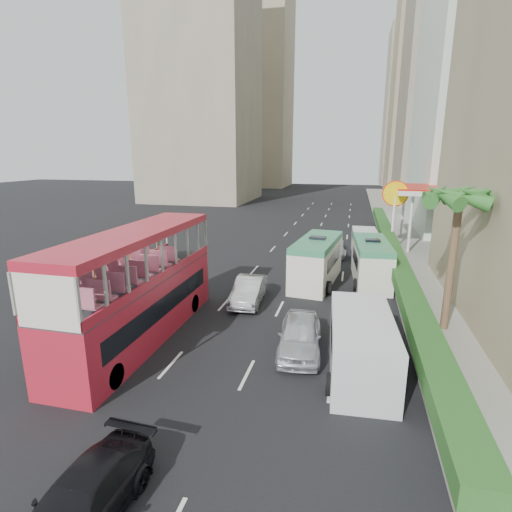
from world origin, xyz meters
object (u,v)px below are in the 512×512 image
(car_silver_lane_a, at_px, (249,302))
(minibus_far, at_px, (371,262))
(van_asset, at_px, (329,255))
(palm_tree, at_px, (451,264))
(panel_van_near, at_px, (361,345))
(shell_station, at_px, (430,217))
(panel_van_far, at_px, (365,242))
(minibus_near, at_px, (317,261))
(car_silver_lane_b, at_px, (299,351))
(double_decker_bus, at_px, (138,286))

(car_silver_lane_a, relative_size, minibus_far, 0.70)
(van_asset, bearing_deg, palm_tree, -69.13)
(panel_van_near, height_order, shell_station, shell_station)
(panel_van_far, bearing_deg, minibus_near, -113.08)
(car_silver_lane_a, height_order, panel_van_far, panel_van_far)
(car_silver_lane_b, bearing_deg, shell_station, 64.24)
(double_decker_bus, height_order, panel_van_near, double_decker_bus)
(panel_van_near, bearing_deg, car_silver_lane_b, 152.15)
(minibus_far, distance_m, panel_van_near, 11.96)
(car_silver_lane_a, height_order, panel_van_near, panel_van_near)
(minibus_near, bearing_deg, minibus_far, 22.88)
(car_silver_lane_b, height_order, panel_van_near, panel_van_near)
(minibus_far, height_order, panel_van_far, minibus_far)
(car_silver_lane_a, relative_size, van_asset, 0.84)
(van_asset, xyz_separation_m, minibus_near, (-0.39, -7.68, 1.48))
(double_decker_bus, height_order, minibus_far, double_decker_bus)
(car_silver_lane_b, distance_m, panel_van_far, 18.94)
(van_asset, relative_size, palm_tree, 0.81)
(car_silver_lane_b, bearing_deg, panel_van_far, 76.02)
(shell_station, bearing_deg, car_silver_lane_a, -125.26)
(car_silver_lane_b, height_order, palm_tree, palm_tree)
(minibus_near, xyz_separation_m, palm_tree, (6.69, -6.20, 1.90))
(car_silver_lane_a, xyz_separation_m, minibus_far, (6.91, 5.61, 1.38))
(car_silver_lane_b, xyz_separation_m, van_asset, (0.17, 17.47, 0.00))
(palm_tree, bearing_deg, shell_station, 83.40)
(car_silver_lane_a, bearing_deg, panel_van_near, -49.00)
(double_decker_bus, distance_m, minibus_near, 12.47)
(shell_station, bearing_deg, panel_van_near, -104.53)
(van_asset, bearing_deg, panel_van_far, 19.17)
(shell_station, bearing_deg, car_silver_lane_b, -111.00)
(minibus_near, bearing_deg, car_silver_lane_a, -119.60)
(panel_van_near, bearing_deg, shell_station, 71.93)
(minibus_far, height_order, shell_station, shell_station)
(panel_van_far, relative_size, palm_tree, 0.77)
(double_decker_bus, relative_size, car_silver_lane_a, 2.53)
(car_silver_lane_b, xyz_separation_m, palm_tree, (6.48, 3.60, 3.38))
(car_silver_lane_a, distance_m, van_asset, 12.87)
(minibus_far, bearing_deg, palm_tree, -70.24)
(double_decker_bus, xyz_separation_m, panel_van_far, (10.36, 19.07, -1.54))
(minibus_far, bearing_deg, car_silver_lane_b, -111.10)
(van_asset, height_order, panel_van_far, panel_van_far)
(car_silver_lane_a, relative_size, palm_tree, 0.68)
(minibus_near, bearing_deg, palm_tree, -35.87)
(double_decker_bus, xyz_separation_m, van_asset, (7.49, 17.87, -2.53))
(van_asset, distance_m, palm_tree, 15.61)
(double_decker_bus, xyz_separation_m, panel_van_near, (9.85, -0.74, -1.39))
(panel_van_far, bearing_deg, car_silver_lane_b, -102.20)
(minibus_far, distance_m, panel_van_far, 7.89)
(panel_van_far, xyz_separation_m, shell_station, (5.64, 3.93, 1.76))
(car_silver_lane_b, bearing_deg, panel_van_near, -29.07)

